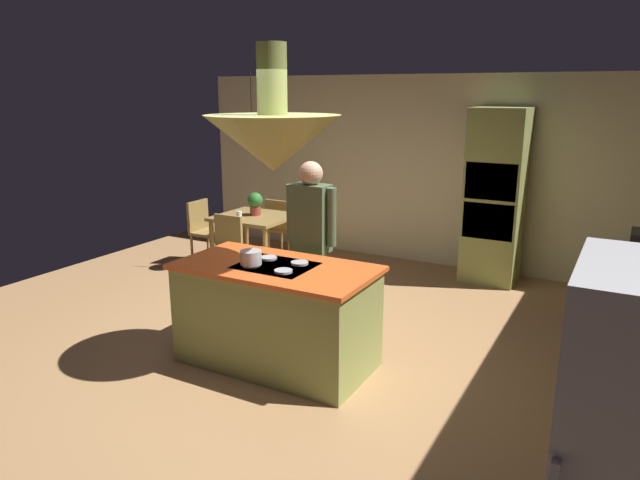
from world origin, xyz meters
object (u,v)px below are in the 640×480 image
(potted_plant_on_table, at_px, (255,202))
(person_at_island, at_px, (311,237))
(dining_table, at_px, (255,224))
(cooking_pot_on_cooktop, at_px, (251,258))
(chair_at_corner, at_px, (204,227))
(chair_by_back_wall, at_px, (282,225))
(chair_facing_island, at_px, (224,246))
(cup_on_table, at_px, (239,215))
(kitchen_island, at_px, (277,315))
(oven_tower, at_px, (495,197))

(potted_plant_on_table, bearing_deg, person_at_island, -40.71)
(dining_table, height_order, person_at_island, person_at_island)
(dining_table, height_order, cooking_pot_on_cooktop, cooking_pot_on_cooktop)
(chair_at_corner, height_order, cooking_pot_on_cooktop, cooking_pot_on_cooktop)
(chair_at_corner, distance_m, cooking_pot_on_cooktop, 3.31)
(dining_table, relative_size, potted_plant_on_table, 3.17)
(cooking_pot_on_cooktop, bearing_deg, chair_by_back_wall, 118.08)
(chair_at_corner, bearing_deg, dining_table, -90.00)
(chair_facing_island, height_order, chair_by_back_wall, same)
(person_at_island, height_order, potted_plant_on_table, person_at_island)
(chair_facing_island, distance_m, cup_on_table, 0.54)
(kitchen_island, distance_m, person_at_island, 0.90)
(oven_tower, relative_size, cooking_pot_on_cooktop, 11.92)
(person_at_island, xyz_separation_m, chair_at_corner, (-2.49, 1.38, -0.48))
(dining_table, xyz_separation_m, potted_plant_on_table, (-0.01, 0.03, 0.28))
(potted_plant_on_table, relative_size, cooking_pot_on_cooktop, 1.67)
(chair_by_back_wall, height_order, chair_at_corner, same)
(oven_tower, relative_size, dining_table, 2.26)
(person_at_island, xyz_separation_m, potted_plant_on_table, (-1.64, 1.41, -0.05))
(person_at_island, distance_m, potted_plant_on_table, 2.16)
(chair_facing_island, height_order, cup_on_table, chair_facing_island)
(cooking_pot_on_cooktop, bearing_deg, person_at_island, 83.62)
(cooking_pot_on_cooktop, bearing_deg, cup_on_table, 128.87)
(person_at_island, distance_m, cup_on_table, 2.08)
(chair_at_corner, bearing_deg, cup_on_table, -105.74)
(oven_tower, relative_size, person_at_island, 1.26)
(chair_facing_island, bearing_deg, cup_on_table, 100.60)
(person_at_island, height_order, cup_on_table, person_at_island)
(kitchen_island, distance_m, oven_tower, 3.48)
(chair_by_back_wall, xyz_separation_m, cooking_pot_on_cooktop, (1.54, -2.89, 0.48))
(cooking_pot_on_cooktop, bearing_deg, kitchen_island, 39.09)
(chair_facing_island, bearing_deg, potted_plant_on_table, 90.43)
(chair_by_back_wall, distance_m, cup_on_table, 0.93)
(kitchen_island, height_order, chair_at_corner, kitchen_island)
(chair_by_back_wall, xyz_separation_m, cup_on_table, (-0.08, -0.87, 0.30))
(oven_tower, bearing_deg, cup_on_table, -154.73)
(chair_by_back_wall, relative_size, cup_on_table, 9.67)
(chair_by_back_wall, bearing_deg, chair_at_corner, 37.54)
(oven_tower, relative_size, chair_by_back_wall, 2.47)
(oven_tower, xyz_separation_m, cooking_pot_on_cooktop, (-1.26, -3.37, -0.09))
(chair_at_corner, relative_size, potted_plant_on_table, 2.90)
(kitchen_island, distance_m, chair_at_corner, 3.31)
(person_at_island, distance_m, cooking_pot_on_cooktop, 0.86)
(oven_tower, xyz_separation_m, potted_plant_on_table, (-2.81, -1.11, -0.14))
(chair_facing_island, relative_size, cup_on_table, 9.67)
(potted_plant_on_table, bearing_deg, cooking_pot_on_cooktop, -55.67)
(oven_tower, relative_size, cup_on_table, 23.84)
(person_at_island, height_order, chair_by_back_wall, person_at_island)
(chair_facing_island, bearing_deg, chair_by_back_wall, 90.00)
(kitchen_island, distance_m, cooking_pot_on_cooktop, 0.57)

